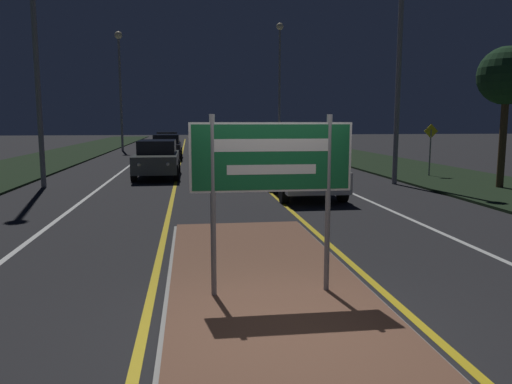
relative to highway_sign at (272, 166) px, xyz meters
name	(u,v)px	position (x,y,z in m)	size (l,w,h in m)	color
ground_plane	(286,332)	(0.00, -1.04, -1.77)	(160.00, 160.00, 0.00)	#232326
median_island	(271,296)	(0.00, 0.00, -1.73)	(2.79, 9.23, 0.10)	#999993
verge_left	(13,169)	(-9.50, 18.96, -1.73)	(5.00, 100.00, 0.08)	black
verge_right	(390,165)	(9.50, 18.96, -1.73)	(5.00, 100.00, 0.08)	black
centre_line_yellow_left	(181,160)	(-1.59, 23.96, -1.76)	(0.12, 70.00, 0.01)	gold
centre_line_yellow_right	(233,160)	(1.59, 23.96, -1.76)	(0.12, 70.00, 0.01)	gold
lane_line_white_left	(136,161)	(-4.20, 23.96, -1.76)	(0.12, 70.00, 0.01)	silver
lane_line_white_right	(276,159)	(4.20, 23.96, -1.76)	(0.12, 70.00, 0.01)	silver
edge_line_white_left	(84,161)	(-7.20, 23.96, -1.76)	(0.10, 70.00, 0.01)	silver
edge_line_white_right	(323,159)	(7.20, 23.96, -1.76)	(0.10, 70.00, 0.01)	silver
highway_sign	(272,166)	(0.00, 0.00, 0.00)	(2.09, 0.07, 2.33)	gray
streetlight_left_far	(120,70)	(-6.26, 34.06, 4.42)	(0.58, 0.58, 9.11)	gray
streetlight_right_near	(400,27)	(6.55, 11.42, 3.91)	(0.52, 0.52, 8.78)	gray
streetlight_right_far	(280,65)	(6.68, 36.52, 5.28)	(0.59, 0.59, 10.50)	gray
car_receding_0	(304,172)	(2.49, 8.83, -1.00)	(1.95, 4.17, 1.47)	silver
car_receding_1	(304,148)	(5.51, 21.88, -1.00)	(1.87, 4.61, 1.46)	navy
car_receding_2	(272,140)	(5.64, 33.87, -0.97)	(1.84, 4.42, 1.50)	silver
car_receding_3	(252,136)	(5.53, 45.96, -1.01)	(2.03, 4.48, 1.43)	black
car_approaching_0	(157,158)	(-2.39, 14.96, -0.97)	(1.85, 4.68, 1.54)	#4C514C
car_approaching_1	(167,146)	(-2.44, 25.03, -0.98)	(1.88, 4.47, 1.51)	black
car_approaching_2	(167,140)	(-2.89, 36.73, -1.00)	(2.02, 4.60, 1.42)	silver
warning_sign	(430,144)	(8.88, 13.35, -0.39)	(0.60, 0.06, 2.14)	gray
roadside_palm_right	(507,77)	(9.54, 9.52, 2.03)	(1.93, 1.93, 4.73)	#4C3823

